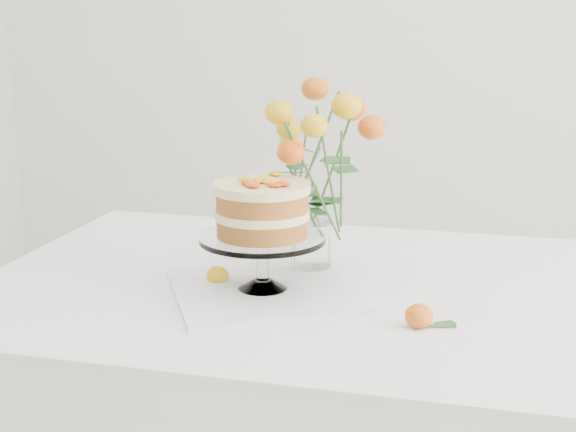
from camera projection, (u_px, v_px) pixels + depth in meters
The scene contains 8 objects.
table at pixel (335, 322), 1.61m from camera, with size 1.43×0.93×0.76m.
napkin at pixel (263, 291), 1.54m from camera, with size 0.33×0.33×0.01m, color silver.
cake_stand at pixel (262, 215), 1.50m from camera, with size 0.24×0.24×0.22m.
rose_vase at pixel (312, 156), 1.62m from camera, with size 0.32×0.32×0.42m.
loose_rose_near at pixel (218, 276), 1.58m from camera, with size 0.08×0.05×0.04m.
loose_rose_far at pixel (419, 316), 1.37m from camera, with size 0.09×0.05×0.04m.
stray_petal_a at pixel (264, 294), 1.53m from camera, with size 0.03×0.02×0.00m, color #F5AF0F.
stray_petal_b at pixel (311, 306), 1.46m from camera, with size 0.03×0.02×0.00m, color #F5AF0F.
Camera 1 is at (0.28, -1.49, 1.27)m, focal length 50.00 mm.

